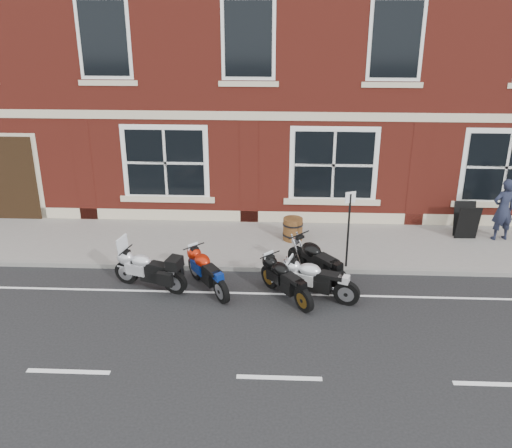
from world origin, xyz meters
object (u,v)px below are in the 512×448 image
object	(u,v)px
moto_sport_silver	(317,278)
pedestrian_left	(503,210)
moto_sport_red	(208,270)
barrel_planter	(293,229)
moto_naked_black	(318,260)
parking_sign	(349,224)
moto_touring_silver	(148,268)
a_board_sign	(466,221)
moto_sport_black	(286,279)

from	to	relation	value
moto_sport_silver	pedestrian_left	size ratio (longest dim) A/B	1.06
moto_sport_red	barrel_planter	bearing A→B (deg)	20.22
moto_naked_black	pedestrian_left	xyz separation A→B (m)	(5.31, 2.61, 0.45)
moto_sport_silver	parking_sign	distance (m)	1.88
moto_touring_silver	a_board_sign	distance (m)	9.05
moto_sport_silver	pedestrian_left	distance (m)	6.42
moto_naked_black	parking_sign	size ratio (longest dim) A/B	0.91
moto_sport_silver	pedestrian_left	world-z (taller)	pedestrian_left
moto_naked_black	pedestrian_left	bearing A→B (deg)	-11.51
parking_sign	pedestrian_left	bearing A→B (deg)	-1.09
moto_sport_silver	barrel_planter	world-z (taller)	moto_sport_silver
moto_touring_silver	moto_sport_red	distance (m)	1.46
moto_touring_silver	moto_sport_black	size ratio (longest dim) A/B	1.15
moto_touring_silver	pedestrian_left	world-z (taller)	pedestrian_left
a_board_sign	parking_sign	xyz separation A→B (m)	(-3.59, -2.04, 0.66)
moto_sport_red	moto_sport_silver	xyz separation A→B (m)	(2.57, -0.31, 0.01)
moto_sport_red	barrel_planter	size ratio (longest dim) A/B	2.65
moto_sport_red	pedestrian_left	distance (m)	8.58
moto_touring_silver	pedestrian_left	bearing A→B (deg)	-51.92
moto_sport_red	a_board_sign	size ratio (longest dim) A/B	1.66
moto_touring_silver	moto_sport_black	world-z (taller)	moto_touring_silver
moto_sport_silver	moto_naked_black	size ratio (longest dim) A/B	1.04
moto_sport_red	a_board_sign	bearing A→B (deg)	-9.11
moto_touring_silver	moto_sport_silver	size ratio (longest dim) A/B	0.99
a_board_sign	moto_naked_black	bearing A→B (deg)	-149.90
moto_sport_black	moto_naked_black	distance (m)	1.17
pedestrian_left	a_board_sign	xyz separation A→B (m)	(-0.95, 0.08, -0.39)
moto_sport_black	parking_sign	size ratio (longest dim) A/B	0.81
barrel_planter	moto_sport_black	bearing A→B (deg)	-93.38
moto_sport_silver	moto_naked_black	world-z (taller)	moto_naked_black
a_board_sign	barrel_planter	size ratio (longest dim) A/B	1.59
a_board_sign	barrel_planter	bearing A→B (deg)	-177.11
moto_naked_black	barrel_planter	size ratio (longest dim) A/B	2.85
parking_sign	moto_sport_red	bearing A→B (deg)	174.59
parking_sign	moto_touring_silver	bearing A→B (deg)	168.85
moto_sport_black	parking_sign	bearing A→B (deg)	8.82
moto_sport_silver	moto_touring_silver	bearing A→B (deg)	106.08
moto_touring_silver	pedestrian_left	xyz separation A→B (m)	(9.42, 3.12, 0.50)
a_board_sign	barrel_planter	world-z (taller)	a_board_sign
a_board_sign	barrel_planter	xyz separation A→B (m)	(-4.95, -0.39, -0.19)
moto_sport_red	moto_sport_silver	bearing A→B (deg)	-40.67
pedestrian_left	moto_sport_red	bearing A→B (deg)	8.66
moto_naked_black	a_board_sign	bearing A→B (deg)	-6.03
moto_sport_silver	a_board_sign	xyz separation A→B (m)	(4.44, 3.54, 0.12)
moto_sport_black	pedestrian_left	world-z (taller)	pedestrian_left
moto_sport_red	moto_sport_silver	world-z (taller)	moto_sport_silver
moto_naked_black	barrel_planter	distance (m)	2.38
moto_naked_black	parking_sign	world-z (taller)	parking_sign
moto_touring_silver	parking_sign	size ratio (longest dim) A/B	0.94
moto_touring_silver	moto_naked_black	distance (m)	4.13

